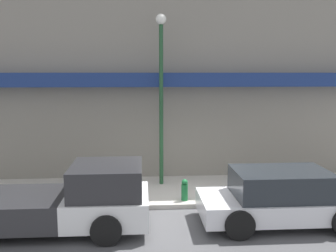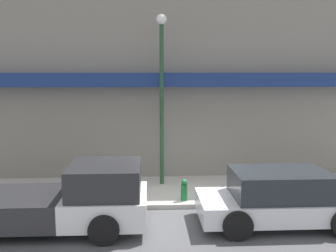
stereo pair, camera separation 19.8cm
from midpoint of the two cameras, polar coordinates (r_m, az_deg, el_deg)
The scene contains 7 objects.
ground_plane at distance 11.48m, azimuth 2.92°, elevation -12.53°, with size 80.00×80.00×0.00m, color #4C4C4F.
sidewalk at distance 12.93m, azimuth 2.20°, elevation -9.80°, with size 36.00×3.12×0.14m.
building at distance 15.34m, azimuth 1.19°, elevation 10.93°, with size 19.80×3.80×10.19m.
pickup_truck at distance 10.27m, azimuth -15.71°, elevation -10.87°, with size 5.32×2.24×1.71m.
parked_car at distance 10.66m, azimuth 17.12°, elevation -10.44°, with size 4.34×2.07×1.47m.
fire_hydrant at distance 11.68m, azimuth 2.97°, elevation -9.69°, with size 0.20×0.20×0.67m.
street_lamp at distance 12.87m, azimuth -0.54°, elevation 6.92°, with size 0.36×0.36×5.86m.
Camera 2 is at (-1.04, -10.69, 4.06)m, focal length 40.00 mm.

